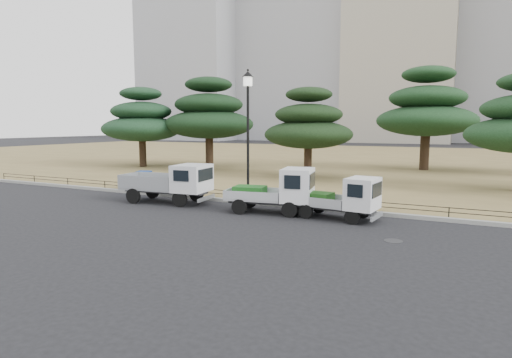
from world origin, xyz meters
The scene contains 16 objects.
ground centered at (0.00, 0.00, 0.00)m, with size 220.00×220.00×0.00m, color black.
lawn centered at (0.00, 30.60, 0.07)m, with size 120.00×56.00×0.15m, color olive.
curb centered at (0.00, 2.60, 0.08)m, with size 120.00×0.25×0.16m, color gray.
truck_large centered at (-4.16, 1.21, 1.05)m, with size 4.45×2.09×1.88m.
truck_kei_front centered at (1.34, 1.24, 0.96)m, with size 3.85×2.10×1.93m.
truck_kei_rear centered at (4.17, 1.25, 0.86)m, with size 3.41×1.74×1.72m.
street_lamp centered at (-0.86, 2.90, 4.25)m, with size 0.54×0.54×6.06m.
pipe_fence centered at (0.00, 2.75, 0.44)m, with size 38.00×0.04×0.40m.
tarp_pile centered at (-7.79, 3.36, 0.56)m, with size 1.85×1.60×1.04m.
manhole centered at (6.50, -1.20, 0.01)m, with size 0.60×0.60×0.01m, color #2D2D30.
pine_west_far centered at (-16.65, 13.75, 4.07)m, with size 6.72×6.72×6.79m.
pine_west_near centered at (-11.33, 16.11, 4.54)m, with size 7.61×7.61×7.61m.
pine_center_left centered at (-1.24, 12.74, 3.69)m, with size 6.03×6.03×6.13m.
pine_center_right centered at (5.58, 21.37, 4.87)m, with size 7.69×7.69×8.15m.
tower_far_west centered at (-55.00, 80.00, 32.50)m, with size 24.00×20.00×65.00m, color #A0A0A5.
tower_center_left centered at (-5.00, 85.00, 27.50)m, with size 22.00×20.00×55.00m, color #AAA08C.
Camera 1 is at (8.38, -15.24, 3.72)m, focal length 30.00 mm.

